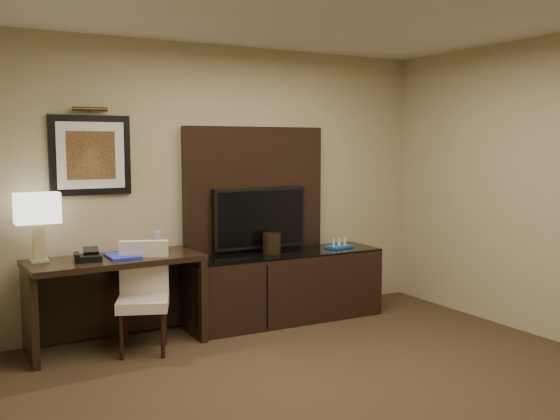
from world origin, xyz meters
TOP-DOWN VIEW (x-y plane):
  - floor at (0.00, 0.00)m, footprint 4.50×5.00m
  - wall_back at (0.00, 2.50)m, footprint 4.50×0.01m
  - wall_left at (-2.25, 0.00)m, footprint 0.01×5.00m
  - desk at (-1.19, 2.15)m, footprint 1.49×0.70m
  - credenza at (0.47, 2.15)m, footprint 2.00×0.62m
  - tv_wall_panel at (0.30, 2.44)m, footprint 1.50×0.12m
  - tv at (0.30, 2.34)m, footprint 1.00×0.08m
  - artwork at (-1.30, 2.48)m, footprint 0.70×0.04m
  - picture_light at (-1.30, 2.44)m, footprint 0.04×0.04m
  - desk_chair at (-1.04, 1.89)m, footprint 0.56×0.60m
  - table_lamp at (-1.79, 2.27)m, footprint 0.37×0.25m
  - desk_phone at (-1.43, 2.10)m, footprint 0.24×0.23m
  - blue_folder at (-1.13, 2.13)m, footprint 0.26×0.34m
  - book at (-1.03, 2.12)m, footprint 0.15×0.08m
  - water_bottle at (-0.79, 2.23)m, footprint 0.07×0.07m
  - ice_bucket at (0.34, 2.17)m, footprint 0.19×0.19m
  - minibar_tray at (1.12, 2.13)m, footprint 0.30×0.22m

SIDE VIEW (x-z plane):
  - floor at x=0.00m, z-range -0.01..0.00m
  - credenza at x=0.47m, z-range 0.00..0.68m
  - desk at x=-1.19m, z-range 0.00..0.78m
  - desk_chair at x=-1.04m, z-range 0.00..0.87m
  - minibar_tray at x=1.12m, z-range 0.68..0.78m
  - ice_bucket at x=0.34m, z-range 0.68..0.88m
  - blue_folder at x=-1.13m, z-range 0.78..0.80m
  - desk_phone at x=-1.43m, z-range 0.78..0.89m
  - water_bottle at x=-0.79m, z-range 0.78..0.97m
  - book at x=-1.03m, z-range 0.78..0.99m
  - tv at x=0.30m, z-range 0.72..1.32m
  - table_lamp at x=-1.79m, z-range 0.78..1.33m
  - tv_wall_panel at x=0.30m, z-range 0.62..1.92m
  - wall_back at x=0.00m, z-range 0.00..2.70m
  - wall_left at x=-2.25m, z-range 0.00..2.70m
  - artwork at x=-1.30m, z-range 1.30..2.00m
  - picture_light at x=-1.30m, z-range 1.90..2.20m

